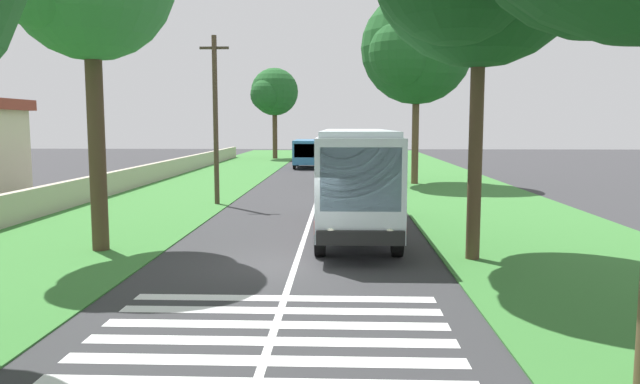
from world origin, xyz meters
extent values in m
plane|color=#333335|center=(0.00, 0.00, 0.00)|extent=(160.00, 160.00, 0.00)
cube|color=#387533|center=(15.00, 8.20, 0.02)|extent=(120.00, 8.00, 0.04)
cube|color=#387533|center=(15.00, -8.20, 0.02)|extent=(120.00, 8.00, 0.04)
cube|color=silver|center=(15.00, 0.00, 0.00)|extent=(110.00, 0.16, 0.01)
cube|color=silver|center=(5.28, -1.80, 2.10)|extent=(11.00, 2.50, 2.90)
cube|color=slate|center=(5.58, -1.80, 2.62)|extent=(9.68, 2.54, 0.85)
cube|color=slate|center=(-0.18, -1.80, 2.45)|extent=(0.08, 2.20, 1.74)
cube|color=red|center=(5.28, -1.80, 1.10)|extent=(10.78, 2.53, 0.36)
cube|color=silver|center=(5.28, -1.80, 3.64)|extent=(10.56, 2.30, 0.18)
cube|color=black|center=(-0.30, -1.80, 0.87)|extent=(0.16, 2.40, 0.40)
sphere|color=#F2EDCC|center=(-0.24, -1.00, 1.00)|extent=(0.24, 0.24, 0.24)
sphere|color=#F2EDCC|center=(-0.24, -2.60, 1.00)|extent=(0.24, 0.24, 0.24)
cylinder|color=black|center=(1.38, -0.65, 0.55)|extent=(1.10, 0.32, 1.10)
cylinder|color=black|center=(8.78, -0.65, 0.55)|extent=(1.10, 0.32, 1.10)
cylinder|color=black|center=(1.38, -2.95, 0.55)|extent=(1.10, 0.32, 1.10)
cylinder|color=black|center=(8.78, -2.95, 0.55)|extent=(1.10, 0.32, 1.10)
cube|color=silver|center=(-7.58, 0.00, 0.00)|extent=(0.45, 6.80, 0.01)
cube|color=silver|center=(-6.68, 0.00, 0.00)|extent=(0.45, 6.80, 0.01)
cube|color=silver|center=(-5.78, 0.00, 0.00)|extent=(0.45, 6.80, 0.01)
cube|color=silver|center=(-4.88, 0.00, 0.00)|extent=(0.45, 6.80, 0.01)
cube|color=silver|center=(-3.98, 0.00, 0.00)|extent=(0.45, 6.80, 0.01)
cube|color=silver|center=(-3.08, 0.00, 0.00)|extent=(0.45, 6.80, 0.01)
cube|color=black|center=(23.85, -2.08, 0.53)|extent=(4.30, 1.75, 0.70)
cube|color=slate|center=(23.75, -2.08, 1.15)|extent=(2.00, 1.61, 0.55)
cylinder|color=black|center=(22.50, -1.30, 0.32)|extent=(0.64, 0.22, 0.64)
cylinder|color=black|center=(25.20, -1.30, 0.32)|extent=(0.64, 0.22, 0.64)
cylinder|color=black|center=(22.50, -2.86, 0.32)|extent=(0.64, 0.22, 0.64)
cylinder|color=black|center=(25.20, -2.86, 0.32)|extent=(0.64, 0.22, 0.64)
cube|color=silver|center=(29.93, -1.95, 0.53)|extent=(4.30, 1.75, 0.70)
cube|color=slate|center=(29.83, -1.95, 1.15)|extent=(2.00, 1.61, 0.55)
cylinder|color=black|center=(28.58, -1.17, 0.32)|extent=(0.64, 0.22, 0.64)
cylinder|color=black|center=(31.28, -1.17, 0.32)|extent=(0.64, 0.22, 0.64)
cylinder|color=black|center=(28.58, -2.73, 0.32)|extent=(0.64, 0.22, 0.64)
cylinder|color=black|center=(31.28, -2.73, 0.32)|extent=(0.64, 0.22, 0.64)
cube|color=teal|center=(38.10, 1.94, 1.48)|extent=(6.00, 2.10, 2.10)
cube|color=slate|center=(38.30, 1.94, 1.86)|extent=(5.04, 2.13, 0.70)
cube|color=slate|center=(35.13, 1.94, 1.69)|extent=(0.06, 1.76, 1.18)
cylinder|color=black|center=(36.20, 2.89, 0.38)|extent=(0.76, 0.24, 0.76)
cylinder|color=black|center=(40.00, 2.89, 0.38)|extent=(0.76, 0.24, 0.76)
cylinder|color=black|center=(36.20, 0.99, 0.38)|extent=(0.76, 0.24, 0.76)
cylinder|color=black|center=(40.00, 0.99, 0.38)|extent=(0.76, 0.24, 0.76)
cylinder|color=#4C3826|center=(1.81, 6.21, 3.50)|extent=(0.51, 0.51, 6.92)
cylinder|color=#4C3826|center=(52.36, 6.40, 3.10)|extent=(0.55, 0.55, 6.13)
sphere|color=#1E5623|center=(52.36, 6.40, 7.65)|extent=(5.39, 5.39, 5.39)
sphere|color=#1E5623|center=(53.98, 6.40, 7.25)|extent=(3.68, 3.68, 3.68)
sphere|color=#1E5623|center=(51.02, 7.20, 7.25)|extent=(3.55, 3.55, 3.55)
cylinder|color=#4C3826|center=(0.99, -5.11, 3.47)|extent=(0.40, 0.40, 6.86)
cylinder|color=brown|center=(23.26, -6.12, 3.44)|extent=(0.45, 0.45, 6.81)
sphere|color=#1E5623|center=(23.26, -6.12, 8.84)|extent=(7.22, 7.22, 7.22)
sphere|color=#1E5623|center=(25.43, -6.12, 8.29)|extent=(4.47, 4.47, 4.47)
sphere|color=#1E5623|center=(21.45, -5.03, 8.29)|extent=(4.23, 4.23, 4.23)
cylinder|color=#473828|center=(12.73, 4.85, 4.11)|extent=(0.24, 0.24, 8.14)
cube|color=#3D3326|center=(12.73, 4.85, 7.58)|extent=(0.12, 1.40, 0.12)
cube|color=#B2A893|center=(20.00, 11.60, 0.66)|extent=(70.00, 0.40, 1.25)
camera|label=1|loc=(-16.19, -1.28, 3.92)|focal=33.46mm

